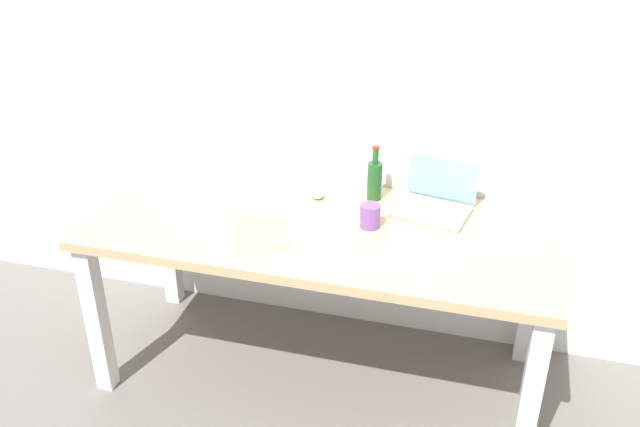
# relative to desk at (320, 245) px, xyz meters

# --- Properties ---
(ground_plane) EXTENTS (8.00, 8.00, 0.00)m
(ground_plane) POSITION_rel_desk_xyz_m (0.00, 0.00, -0.65)
(ground_plane) COLOR slate
(back_wall) EXTENTS (5.20, 0.08, 2.60)m
(back_wall) POSITION_rel_desk_xyz_m (0.00, 0.45, 0.65)
(back_wall) COLOR white
(back_wall) RESTS_ON ground
(desk) EXTENTS (1.84, 0.78, 0.74)m
(desk) POSITION_rel_desk_xyz_m (0.00, 0.00, 0.00)
(desk) COLOR tan
(desk) RESTS_ON ground
(laptop_right) EXTENTS (0.33, 0.29, 0.20)m
(laptop_right) POSITION_rel_desk_xyz_m (0.42, 0.24, 0.13)
(laptop_right) COLOR gray
(laptop_right) RESTS_ON desk
(beer_bottle) EXTENTS (0.06, 0.06, 0.24)m
(beer_bottle) POSITION_rel_desk_xyz_m (0.16, 0.28, 0.18)
(beer_bottle) COLOR #1E5123
(beer_bottle) RESTS_ON desk
(computer_mouse) EXTENTS (0.10, 0.12, 0.03)m
(computer_mouse) POSITION_rel_desk_xyz_m (-0.08, 0.23, 0.11)
(computer_mouse) COLOR silver
(computer_mouse) RESTS_ON desk
(coffee_mug) EXTENTS (0.08, 0.08, 0.09)m
(coffee_mug) POSITION_rel_desk_xyz_m (0.19, 0.04, 0.14)
(coffee_mug) COLOR #724799
(coffee_mug) RESTS_ON desk
(paper_sheet_front_right) EXTENTS (0.25, 0.32, 0.00)m
(paper_sheet_front_right) POSITION_rel_desk_xyz_m (0.41, -0.12, 0.09)
(paper_sheet_front_right) COLOR white
(paper_sheet_front_right) RESTS_ON desk
(paper_yellow_folder) EXTENTS (0.31, 0.35, 0.00)m
(paper_yellow_folder) POSITION_rel_desk_xyz_m (-0.21, -0.11, 0.09)
(paper_yellow_folder) COLOR #F4E06B
(paper_yellow_folder) RESTS_ON desk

